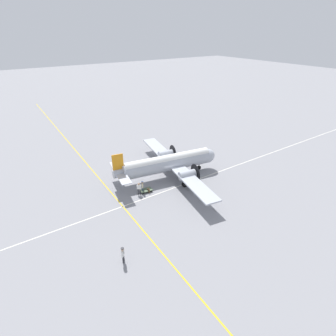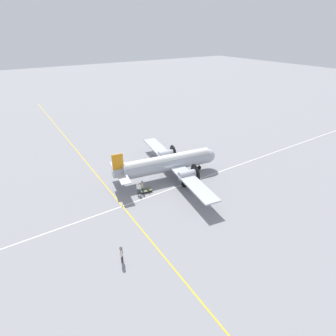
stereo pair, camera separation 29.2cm
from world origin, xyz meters
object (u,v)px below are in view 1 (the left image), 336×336
ramp_agent (139,187)px  suitcase_near_door (148,190)px  airliner_main (170,163)px  passenger_boarding (143,186)px  crew_foreground (123,253)px  baggage_cart (146,190)px

ramp_agent → suitcase_near_door: 1.61m
airliner_main → suitcase_near_door: 6.00m
passenger_boarding → ramp_agent: 0.69m
crew_foreground → passenger_boarding: 12.68m
suitcase_near_door → ramp_agent: bearing=-100.8°
crew_foreground → passenger_boarding: crew_foreground is taller
airliner_main → ramp_agent: airliner_main is taller
airliner_main → baggage_cart: size_ratio=12.60×
ramp_agent → airliner_main: bearing=51.6°
airliner_main → baggage_cart: airliner_main is taller
airliner_main → crew_foreground: 18.04m
crew_foreground → ramp_agent: crew_foreground is taller
crew_foreground → airliner_main: bearing=172.2°
airliner_main → ramp_agent: size_ratio=12.28×
crew_foreground → suitcase_near_door: (-9.65, 8.37, -0.87)m
suitcase_near_door → baggage_cart: suitcase_near_door is taller
suitcase_near_door → baggage_cart: size_ratio=0.36×
passenger_boarding → baggage_cart: passenger_boarding is taller
suitcase_near_door → crew_foreground: bearing=-40.9°
airliner_main → suitcase_near_door: size_ratio=35.49×
airliner_main → crew_foreground: bearing=-129.7°
passenger_boarding → suitcase_near_door: bearing=-86.6°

